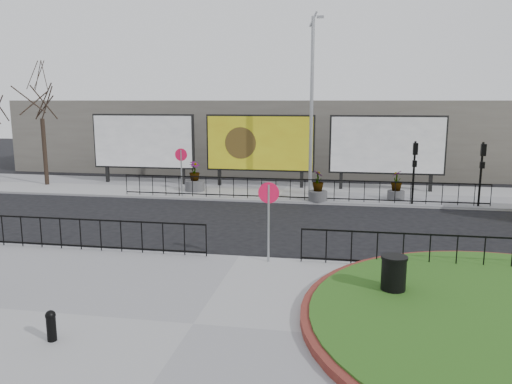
% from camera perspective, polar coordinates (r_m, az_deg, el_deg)
% --- Properties ---
extents(ground, '(90.00, 90.00, 0.00)m').
position_cam_1_polar(ground, '(16.09, -1.92, -7.70)').
color(ground, black).
rests_on(ground, ground).
extents(pavement_near, '(30.00, 10.00, 0.12)m').
position_cam_1_polar(pavement_near, '(11.56, -7.18, -14.98)').
color(pavement_near, gray).
rests_on(pavement_near, ground).
extents(pavement_far, '(44.00, 6.00, 0.12)m').
position_cam_1_polar(pavement_far, '(27.59, 3.19, 0.09)').
color(pavement_far, gray).
rests_on(pavement_far, ground).
extents(railing_near_left, '(10.00, 0.10, 1.10)m').
position_cam_1_polar(railing_near_left, '(17.82, -21.44, -4.38)').
color(railing_near_left, black).
rests_on(railing_near_left, pavement_near).
extents(railing_near_right, '(9.00, 0.10, 1.10)m').
position_cam_1_polar(railing_near_right, '(15.65, 21.97, -6.43)').
color(railing_near_right, black).
rests_on(railing_near_right, pavement_near).
extents(railing_far, '(18.00, 0.10, 1.10)m').
position_cam_1_polar(railing_far, '(24.74, 4.77, 0.30)').
color(railing_far, black).
rests_on(railing_far, pavement_far).
extents(speed_sign_far, '(0.64, 0.07, 2.47)m').
position_cam_1_polar(speed_sign_far, '(25.88, -8.54, 3.46)').
color(speed_sign_far, gray).
rests_on(speed_sign_far, pavement_far).
extents(speed_sign_near, '(0.64, 0.07, 2.47)m').
position_cam_1_polar(speed_sign_near, '(15.05, 1.46, -1.42)').
color(speed_sign_near, gray).
rests_on(speed_sign_near, pavement_near).
extents(billboard_left, '(6.20, 0.31, 4.10)m').
position_cam_1_polar(billboard_left, '(30.36, -12.75, 5.63)').
color(billboard_left, black).
rests_on(billboard_left, pavement_far).
extents(billboard_mid, '(6.20, 0.31, 4.10)m').
position_cam_1_polar(billboard_mid, '(28.42, 0.46, 5.57)').
color(billboard_mid, black).
rests_on(billboard_mid, pavement_far).
extents(billboard_right, '(6.20, 0.31, 4.10)m').
position_cam_1_polar(billboard_right, '(28.13, 14.72, 5.18)').
color(billboard_right, black).
rests_on(billboard_right, pavement_far).
extents(lamp_post, '(0.74, 0.18, 9.23)m').
position_cam_1_polar(lamp_post, '(26.01, 6.38, 9.97)').
color(lamp_post, gray).
rests_on(lamp_post, pavement_far).
extents(signal_pole_a, '(0.22, 0.26, 3.00)m').
position_cam_1_polar(signal_pole_a, '(24.70, 17.66, 3.18)').
color(signal_pole_a, black).
rests_on(signal_pole_a, pavement_far).
extents(signal_pole_b, '(0.22, 0.26, 3.00)m').
position_cam_1_polar(signal_pole_b, '(25.28, 24.41, 2.90)').
color(signal_pole_b, black).
rests_on(signal_pole_b, pavement_far).
extents(tree_left, '(2.00, 2.00, 7.00)m').
position_cam_1_polar(tree_left, '(31.57, -23.20, 7.08)').
color(tree_left, '#2D2119').
rests_on(tree_left, pavement_far).
extents(building_backdrop, '(40.00, 10.00, 5.00)m').
position_cam_1_polar(building_backdrop, '(37.18, 5.06, 6.53)').
color(building_backdrop, '#635E56').
rests_on(building_backdrop, ground).
extents(bollard, '(0.21, 0.21, 0.66)m').
position_cam_1_polar(bollard, '(11.39, -22.37, -13.80)').
color(bollard, black).
rests_on(bollard, pavement_near).
extents(litter_bin, '(0.66, 0.66, 1.09)m').
position_cam_1_polar(litter_bin, '(13.07, 15.44, -9.34)').
color(litter_bin, black).
rests_on(litter_bin, pavement_near).
extents(planter_a, '(1.08, 1.08, 1.62)m').
position_cam_1_polar(planter_a, '(27.49, -7.03, 1.33)').
color(planter_a, '#4C4C4F').
rests_on(planter_a, pavement_far).
extents(planter_b, '(0.93, 0.93, 1.51)m').
position_cam_1_polar(planter_b, '(24.77, 7.09, 0.35)').
color(planter_b, '#4C4C4F').
rests_on(planter_b, pavement_far).
extents(planter_c, '(0.85, 0.85, 1.45)m').
position_cam_1_polar(planter_c, '(25.86, 15.73, 0.47)').
color(planter_c, '#4C4C4F').
rests_on(planter_c, pavement_far).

